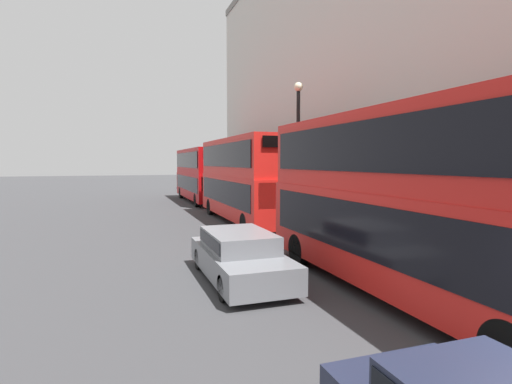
# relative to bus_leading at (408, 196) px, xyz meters

# --- Properties ---
(bus_leading) EXTENTS (2.59, 10.54, 4.54)m
(bus_leading) POSITION_rel_bus_leading_xyz_m (0.00, 0.00, 0.00)
(bus_leading) COLOR red
(bus_leading) RESTS_ON ground
(bus_second_in_queue) EXTENTS (2.59, 10.43, 4.54)m
(bus_second_in_queue) POSITION_rel_bus_leading_xyz_m (0.00, 12.87, 0.00)
(bus_second_in_queue) COLOR red
(bus_second_in_queue) RESTS_ON ground
(bus_third_in_queue) EXTENTS (2.59, 10.74, 4.35)m
(bus_third_in_queue) POSITION_rel_bus_leading_xyz_m (0.00, 24.83, -0.10)
(bus_third_in_queue) COLOR #B20C0F
(bus_third_in_queue) RESTS_ON ground
(car_hatchback) EXTENTS (1.89, 4.67, 1.36)m
(car_hatchback) POSITION_rel_bus_leading_xyz_m (-3.40, 2.73, -1.77)
(car_hatchback) COLOR slate
(car_hatchback) RESTS_ON ground
(street_lamp) EXTENTS (0.44, 0.44, 7.17)m
(street_lamp) POSITION_rel_bus_leading_xyz_m (1.88, 10.19, 1.88)
(street_lamp) COLOR black
(street_lamp) RESTS_ON ground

